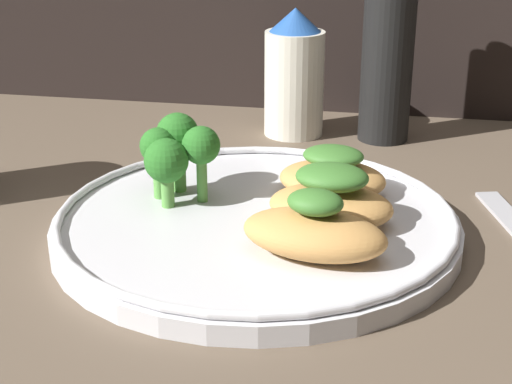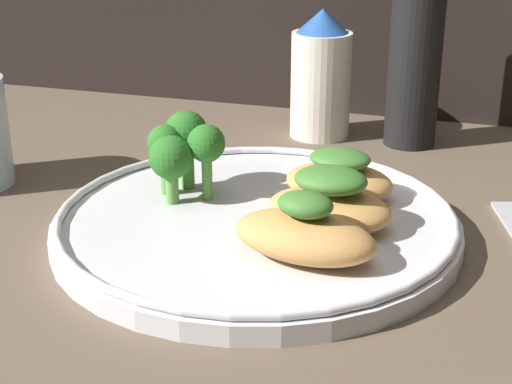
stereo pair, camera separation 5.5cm
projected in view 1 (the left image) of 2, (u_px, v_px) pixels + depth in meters
ground_plane at (256, 242)px, 56.86cm from camera, size 180.00×180.00×1.00cm
plate at (256, 223)px, 56.29cm from camera, size 29.15×29.15×2.00cm
grilled_meat_front at (314, 231)px, 50.09cm from camera, size 10.28×6.97×4.48cm
grilled_meat_middle at (331, 202)px, 54.20cm from camera, size 9.08×6.56×4.38cm
grilled_meat_back at (333, 176)px, 59.70cm from camera, size 8.56×6.83×3.83cm
broccoli_bunch at (175, 149)px, 58.01cm from camera, size 6.14×6.49×6.22cm
sauce_bottle at (294, 75)px, 76.50cm from camera, size 5.84×5.84×12.49cm
pepper_grinder at (388, 50)px, 73.89cm from camera, size 4.90×4.90×19.24cm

